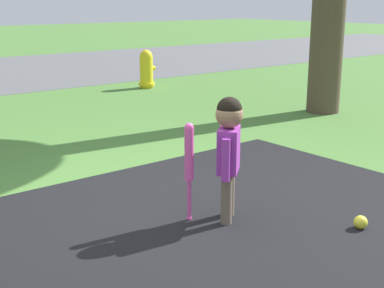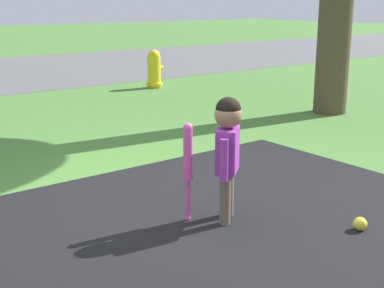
{
  "view_description": "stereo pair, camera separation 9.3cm",
  "coord_description": "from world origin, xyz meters",
  "px_view_note": "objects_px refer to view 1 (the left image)",
  "views": [
    {
      "loc": [
        -2.03,
        -3.03,
        1.5
      ],
      "look_at": [
        0.37,
        -0.05,
        0.47
      ],
      "focal_mm": 50.0,
      "sensor_mm": 36.0,
      "label": 1
    },
    {
      "loc": [
        -1.96,
        -3.09,
        1.5
      ],
      "look_at": [
        0.37,
        -0.05,
        0.47
      ],
      "focal_mm": 50.0,
      "sensor_mm": 36.0,
      "label": 2
    }
  ],
  "objects_px": {
    "baseball_bat": "(189,158)",
    "sports_ball": "(361,222)",
    "child": "(229,142)",
    "fire_hydrant": "(146,69)"
  },
  "relations": [
    {
      "from": "baseball_bat",
      "to": "fire_hydrant",
      "type": "distance_m",
      "value": 5.96
    },
    {
      "from": "baseball_bat",
      "to": "child",
      "type": "bearing_deg",
      "value": -35.25
    },
    {
      "from": "child",
      "to": "baseball_bat",
      "type": "xyz_separation_m",
      "value": [
        -0.22,
        0.16,
        -0.11
      ]
    },
    {
      "from": "baseball_bat",
      "to": "fire_hydrant",
      "type": "height_order",
      "value": "baseball_bat"
    },
    {
      "from": "child",
      "to": "baseball_bat",
      "type": "distance_m",
      "value": 0.29
    },
    {
      "from": "baseball_bat",
      "to": "sports_ball",
      "type": "xyz_separation_m",
      "value": [
        0.82,
        -0.84,
        -0.41
      ]
    },
    {
      "from": "child",
      "to": "fire_hydrant",
      "type": "relative_size",
      "value": 1.32
    },
    {
      "from": "child",
      "to": "fire_hydrant",
      "type": "height_order",
      "value": "child"
    },
    {
      "from": "child",
      "to": "baseball_bat",
      "type": "height_order",
      "value": "child"
    },
    {
      "from": "fire_hydrant",
      "to": "sports_ball",
      "type": "bearing_deg",
      "value": -111.02
    }
  ]
}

